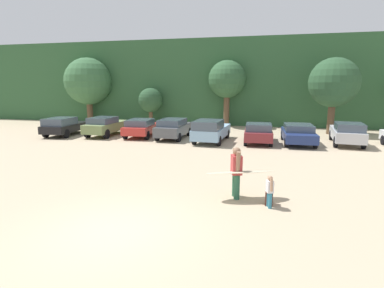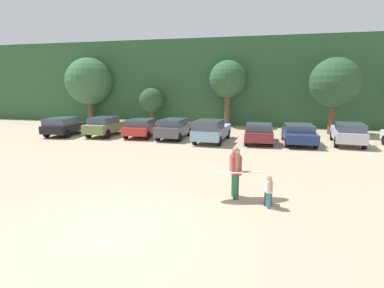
# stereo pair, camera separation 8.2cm
# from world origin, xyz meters

# --- Properties ---
(ground_plane) EXTENTS (120.00, 120.00, 0.00)m
(ground_plane) POSITION_xyz_m (0.00, 0.00, 0.00)
(ground_plane) COLOR tan
(hillside_ridge) EXTENTS (108.00, 12.00, 8.33)m
(hillside_ridge) POSITION_xyz_m (0.00, 28.92, 4.17)
(hillside_ridge) COLOR #2D5633
(hillside_ridge) RESTS_ON ground_plane
(tree_center) EXTENTS (4.81, 4.81, 6.69)m
(tree_center) POSITION_xyz_m (-14.07, 22.16, 4.26)
(tree_center) COLOR brown
(tree_center) RESTS_ON ground_plane
(tree_center_right) EXTENTS (2.37, 2.37, 3.63)m
(tree_center_right) POSITION_xyz_m (-7.14, 21.82, 2.42)
(tree_center_right) COLOR brown
(tree_center_right) RESTS_ON ground_plane
(tree_center_left) EXTENTS (3.46, 3.46, 6.17)m
(tree_center_left) POSITION_xyz_m (0.34, 22.13, 4.38)
(tree_center_left) COLOR brown
(tree_center_left) RESTS_ON ground_plane
(tree_left) EXTENTS (3.88, 3.88, 6.03)m
(tree_left) POSITION_xyz_m (9.07, 19.54, 4.06)
(tree_left) COLOR brown
(tree_left) RESTS_ON ground_plane
(parked_car_black) EXTENTS (2.10, 4.37, 1.44)m
(parked_car_black) POSITION_xyz_m (-11.37, 14.00, 0.77)
(parked_car_black) COLOR black
(parked_car_black) RESTS_ON ground_plane
(parked_car_olive_green) EXTENTS (1.91, 4.38, 1.49)m
(parked_car_olive_green) POSITION_xyz_m (-8.15, 14.64, 0.79)
(parked_car_olive_green) COLOR #6B7F4C
(parked_car_olive_green) RESTS_ON ground_plane
(parked_car_red) EXTENTS (2.08, 4.01, 1.37)m
(parked_car_red) POSITION_xyz_m (-5.24, 14.72, 0.74)
(parked_car_red) COLOR #B72D28
(parked_car_red) RESTS_ON ground_plane
(parked_car_dark_gray) EXTENTS (1.84, 4.18, 1.46)m
(parked_car_dark_gray) POSITION_xyz_m (-2.65, 14.58, 0.79)
(parked_car_dark_gray) COLOR #4C4F54
(parked_car_dark_gray) RESTS_ON ground_plane
(parked_car_sky_blue) EXTENTS (2.13, 4.71, 1.59)m
(parked_car_sky_blue) POSITION_xyz_m (0.29, 13.77, 0.83)
(parked_car_sky_blue) COLOR #84ADD1
(parked_car_sky_blue) RESTS_ON ground_plane
(parked_car_maroon) EXTENTS (1.92, 3.95, 1.38)m
(parked_car_maroon) POSITION_xyz_m (3.50, 14.13, 0.72)
(parked_car_maroon) COLOR maroon
(parked_car_maroon) RESTS_ON ground_plane
(parked_car_navy) EXTENTS (2.04, 4.35, 1.31)m
(parked_car_navy) POSITION_xyz_m (6.11, 14.46, 0.71)
(parked_car_navy) COLOR navy
(parked_car_navy) RESTS_ON ground_plane
(parked_car_silver) EXTENTS (2.18, 4.49, 1.51)m
(parked_car_silver) POSITION_xyz_m (9.23, 14.85, 0.80)
(parked_car_silver) COLOR silver
(parked_car_silver) RESTS_ON ground_plane
(person_adult) EXTENTS (0.44, 0.78, 1.79)m
(person_adult) POSITION_xyz_m (2.98, 3.33, 1.01)
(person_adult) COLOR #26593F
(person_adult) RESTS_ON ground_plane
(person_child) EXTENTS (0.26, 0.44, 1.05)m
(person_child) POSITION_xyz_m (4.10, 2.69, 0.59)
(person_child) COLOR teal
(person_child) RESTS_ON ground_plane
(surfboard_cream) EXTENTS (2.47, 1.48, 0.20)m
(surfboard_cream) POSITION_xyz_m (3.13, 3.26, 0.94)
(surfboard_cream) COLOR beige
(backpack_dropped) EXTENTS (0.24, 0.34, 0.45)m
(backpack_dropped) POSITION_xyz_m (4.10, 2.92, 0.22)
(backpack_dropped) COLOR #592D23
(backpack_dropped) RESTS_ON ground_plane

